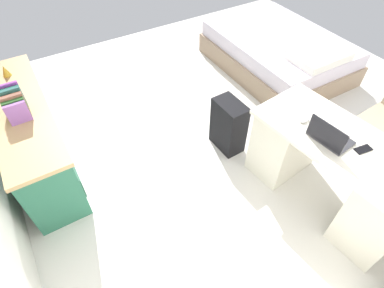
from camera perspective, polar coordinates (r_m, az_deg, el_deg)
ground_plane at (r=3.55m, az=8.54°, el=1.69°), size 5.71×5.71×0.00m
desk at (r=2.92m, az=24.30°, el=-4.47°), size 1.50×0.81×0.76m
credenza at (r=3.37m, az=-27.40°, el=1.40°), size 1.80×0.48×0.73m
bed at (r=4.64m, az=15.69°, el=16.09°), size 1.91×1.42×0.58m
suitcase_black at (r=3.22m, az=6.78°, el=3.41°), size 0.37×0.23×0.58m
laptop at (r=2.59m, az=24.12°, el=1.28°), size 0.33×0.25×0.21m
computer_mouse at (r=2.72m, az=20.13°, el=4.29°), size 0.07×0.11×0.03m
cell_phone_near_laptop at (r=2.67m, az=29.24°, el=-0.87°), size 0.09×0.14×0.01m
book_row at (r=3.00m, az=-30.07°, el=6.43°), size 0.27×0.17×0.24m
figurine_small at (r=3.61m, az=-31.40°, el=11.52°), size 0.08×0.08×0.11m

